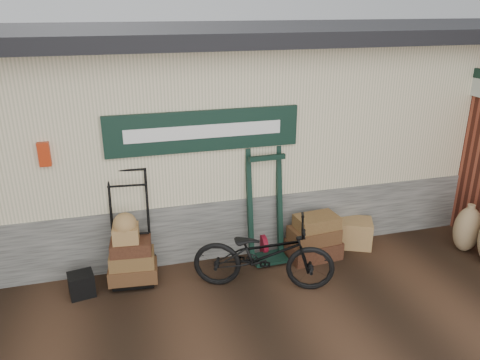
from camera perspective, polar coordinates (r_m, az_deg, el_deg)
name	(u,v)px	position (r m, az deg, el deg)	size (l,w,h in m)	color
ground	(246,294)	(6.25, 0.72, -13.67)	(80.00, 80.00, 0.00)	black
station_building	(201,123)	(8.04, -4.78, 6.91)	(14.40, 4.10, 3.20)	#4C4C47
porter_trolley	(130,226)	(6.38, -13.25, -5.50)	(0.77, 0.58, 1.53)	black
green_barrow	(266,206)	(6.70, 3.20, -3.13)	(0.59, 0.50, 1.64)	black
suitcase_stack	(314,237)	(6.96, 9.00, -6.83)	(0.76, 0.48, 0.67)	#361B11
wicker_hamper	(350,232)	(7.47, 13.25, -6.23)	(0.64, 0.42, 0.42)	olive
black_trunk	(82,285)	(6.46, -18.75, -11.97)	(0.31, 0.27, 0.31)	black
bicycle	(264,251)	(6.12, 2.90, -8.58)	(1.85, 0.64, 1.07)	black
burlap_sack_left	(467,229)	(7.83, 25.95, -5.41)	(0.44, 0.37, 0.71)	olive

